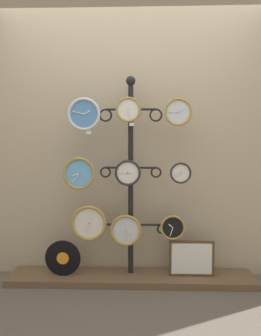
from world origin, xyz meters
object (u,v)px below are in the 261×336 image
at_px(display_stand, 131,199).
at_px(clock_top_right, 178,112).
at_px(clock_middle_center, 128,173).
at_px(clock_bottom_center, 126,230).
at_px(picture_frame, 192,258).
at_px(clock_middle_left, 79,173).
at_px(clock_top_left, 84,114).
at_px(clock_bottom_left, 89,223).
at_px(clock_bottom_right, 173,227).
at_px(vinyl_record, 63,258).
at_px(clock_middle_right, 181,173).
at_px(clock_top_center, 128,110).

distance_m(display_stand, clock_top_right, 0.88).
xyz_separation_m(clock_middle_center, clock_bottom_center, (-0.02, -0.01, -0.51)).
height_order(display_stand, picture_frame, display_stand).
bearing_deg(clock_middle_left, clock_top_right, 1.76).
relative_size(display_stand, clock_top_left, 6.36).
relative_size(clock_middle_left, clock_bottom_left, 0.90).
bearing_deg(clock_top_left, clock_bottom_left, -15.44).
xyz_separation_m(clock_bottom_right, vinyl_record, (-0.98, -0.01, -0.28)).
bearing_deg(clock_middle_right, clock_top_center, -175.54).
bearing_deg(clock_bottom_right, clock_middle_right, 15.95).
relative_size(clock_top_left, clock_top_center, 1.33).
bearing_deg(clock_bottom_left, clock_middle_right, 1.84).
bearing_deg(clock_top_center, clock_bottom_left, 178.40).
distance_m(display_stand, clock_top_center, 0.80).
height_order(clock_middle_right, clock_bottom_right, clock_middle_right).
height_order(clock_middle_right, clock_bottom_center, clock_middle_right).
distance_m(clock_middle_right, vinyl_record, 1.30).
relative_size(clock_top_center, vinyl_record, 0.68).
bearing_deg(display_stand, picture_frame, -7.09).
xyz_separation_m(clock_middle_left, picture_frame, (0.99, 0.03, -0.76)).
bearing_deg(clock_bottom_right, vinyl_record, -179.48).
relative_size(clock_bottom_left, picture_frame, 0.80).
bearing_deg(picture_frame, clock_middle_left, -178.05).
relative_size(clock_top_left, vinyl_record, 0.90).
xyz_separation_m(clock_top_right, clock_bottom_center, (-0.45, -0.04, -1.03)).
relative_size(clock_middle_center, clock_bottom_left, 0.71).
bearing_deg(display_stand, clock_bottom_left, -165.28).
relative_size(clock_top_center, clock_bottom_center, 0.78).
bearing_deg(clock_bottom_left, clock_top_left, 164.56).
height_order(display_stand, clock_bottom_left, display_stand).
xyz_separation_m(display_stand, clock_top_center, (-0.02, -0.11, 0.79)).
relative_size(clock_top_center, clock_top_right, 0.89).
bearing_deg(vinyl_record, clock_top_right, 1.32).
xyz_separation_m(clock_middle_right, clock_bottom_center, (-0.48, -0.05, -0.50)).
bearing_deg(display_stand, clock_top_center, -99.31).
xyz_separation_m(clock_middle_center, picture_frame, (0.57, 0.04, -0.77)).
xyz_separation_m(clock_top_left, clock_top_center, (0.39, -0.02, 0.04)).
bearing_deg(clock_middle_left, picture_frame, 1.95).
relative_size(display_stand, clock_middle_right, 9.83).
distance_m(clock_middle_left, clock_middle_center, 0.43).
relative_size(clock_top_right, clock_bottom_right, 1.11).
distance_m(clock_top_center, clock_bottom_left, 1.05).
distance_m(display_stand, vinyl_record, 0.81).
bearing_deg(clock_middle_right, clock_bottom_center, -174.39).
bearing_deg(clock_middle_right, picture_frame, 1.51).
relative_size(clock_top_right, picture_frame, 0.61).
distance_m(clock_middle_left, picture_frame, 1.25).
distance_m(clock_top_left, clock_middle_left, 0.52).
height_order(clock_bottom_left, clock_bottom_center, clock_bottom_left).
bearing_deg(vinyl_record, clock_middle_right, 1.54).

